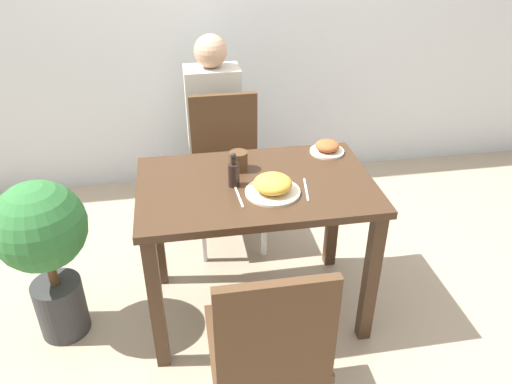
{
  "coord_description": "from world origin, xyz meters",
  "views": [
    {
      "loc": [
        -0.33,
        -1.93,
        1.89
      ],
      "look_at": [
        0.0,
        0.0,
        0.71
      ],
      "focal_mm": 35.0,
      "sensor_mm": 36.0,
      "label": 1
    }
  ],
  "objects_px": {
    "food_plate": "(273,186)",
    "side_plate": "(327,148)",
    "chair_near": "(269,345)",
    "drink_cup": "(239,161)",
    "potted_plant_left": "(44,243)",
    "person_figure": "(214,127)",
    "chair_far": "(227,163)",
    "sauce_bottle": "(234,173)"
  },
  "relations": [
    {
      "from": "side_plate",
      "to": "person_figure",
      "type": "distance_m",
      "value": 0.98
    },
    {
      "from": "food_plate",
      "to": "potted_plant_left",
      "type": "height_order",
      "value": "food_plate"
    },
    {
      "from": "food_plate",
      "to": "side_plate",
      "type": "distance_m",
      "value": 0.49
    },
    {
      "from": "drink_cup",
      "to": "sauce_bottle",
      "type": "relative_size",
      "value": 0.57
    },
    {
      "from": "side_plate",
      "to": "drink_cup",
      "type": "bearing_deg",
      "value": -167.45
    },
    {
      "from": "chair_far",
      "to": "side_plate",
      "type": "xyz_separation_m",
      "value": [
        0.46,
        -0.45,
        0.28
      ]
    },
    {
      "from": "chair_near",
      "to": "person_figure",
      "type": "distance_m",
      "value": 1.77
    },
    {
      "from": "sauce_bottle",
      "to": "person_figure",
      "type": "xyz_separation_m",
      "value": [
        0.01,
        1.07,
        -0.24
      ]
    },
    {
      "from": "potted_plant_left",
      "to": "food_plate",
      "type": "bearing_deg",
      "value": -5.64
    },
    {
      "from": "chair_near",
      "to": "drink_cup",
      "type": "distance_m",
      "value": 0.9
    },
    {
      "from": "chair_near",
      "to": "sauce_bottle",
      "type": "distance_m",
      "value": 0.77
    },
    {
      "from": "potted_plant_left",
      "to": "person_figure",
      "type": "height_order",
      "value": "person_figure"
    },
    {
      "from": "person_figure",
      "to": "side_plate",
      "type": "bearing_deg",
      "value": -58.63
    },
    {
      "from": "potted_plant_left",
      "to": "person_figure",
      "type": "relative_size",
      "value": 0.71
    },
    {
      "from": "drink_cup",
      "to": "potted_plant_left",
      "type": "xyz_separation_m",
      "value": [
        -0.9,
        -0.14,
        -0.27
      ]
    },
    {
      "from": "side_plate",
      "to": "chair_near",
      "type": "bearing_deg",
      "value": -116.71
    },
    {
      "from": "side_plate",
      "to": "person_figure",
      "type": "xyz_separation_m",
      "value": [
        -0.5,
        0.82,
        -0.2
      ]
    },
    {
      "from": "chair_far",
      "to": "food_plate",
      "type": "xyz_separation_m",
      "value": [
        0.11,
        -0.79,
        0.29
      ]
    },
    {
      "from": "food_plate",
      "to": "person_figure",
      "type": "distance_m",
      "value": 1.19
    },
    {
      "from": "food_plate",
      "to": "drink_cup",
      "type": "relative_size",
      "value": 2.63
    },
    {
      "from": "chair_near",
      "to": "sauce_bottle",
      "type": "bearing_deg",
      "value": -87.88
    },
    {
      "from": "food_plate",
      "to": "person_figure",
      "type": "relative_size",
      "value": 0.21
    },
    {
      "from": "drink_cup",
      "to": "side_plate",
      "type": "bearing_deg",
      "value": 12.55
    },
    {
      "from": "chair_far",
      "to": "sauce_bottle",
      "type": "xyz_separation_m",
      "value": [
        -0.04,
        -0.69,
        0.32
      ]
    },
    {
      "from": "person_figure",
      "to": "drink_cup",
      "type": "bearing_deg",
      "value": -87.82
    },
    {
      "from": "chair_near",
      "to": "drink_cup",
      "type": "bearing_deg",
      "value": -91.02
    },
    {
      "from": "drink_cup",
      "to": "sauce_bottle",
      "type": "distance_m",
      "value": 0.15
    },
    {
      "from": "chair_far",
      "to": "person_figure",
      "type": "relative_size",
      "value": 0.76
    },
    {
      "from": "side_plate",
      "to": "person_figure",
      "type": "relative_size",
      "value": 0.15
    },
    {
      "from": "food_plate",
      "to": "drink_cup",
      "type": "bearing_deg",
      "value": 116.1
    },
    {
      "from": "chair_far",
      "to": "drink_cup",
      "type": "height_order",
      "value": "chair_far"
    },
    {
      "from": "person_figure",
      "to": "food_plate",
      "type": "bearing_deg",
      "value": -82.55
    },
    {
      "from": "potted_plant_left",
      "to": "drink_cup",
      "type": "bearing_deg",
      "value": 8.62
    },
    {
      "from": "chair_near",
      "to": "sauce_bottle",
      "type": "height_order",
      "value": "sauce_bottle"
    },
    {
      "from": "chair_far",
      "to": "side_plate",
      "type": "relative_size",
      "value": 5.17
    },
    {
      "from": "chair_far",
      "to": "person_figure",
      "type": "bearing_deg",
      "value": 95.71
    },
    {
      "from": "chair_far",
      "to": "side_plate",
      "type": "bearing_deg",
      "value": -44.0
    },
    {
      "from": "chair_near",
      "to": "side_plate",
      "type": "relative_size",
      "value": 5.17
    },
    {
      "from": "chair_near",
      "to": "drink_cup",
      "type": "height_order",
      "value": "chair_near"
    },
    {
      "from": "potted_plant_left",
      "to": "person_figure",
      "type": "bearing_deg",
      "value": 50.63
    },
    {
      "from": "chair_far",
      "to": "potted_plant_left",
      "type": "bearing_deg",
      "value": -142.86
    },
    {
      "from": "side_plate",
      "to": "potted_plant_left",
      "type": "distance_m",
      "value": 1.41
    }
  ]
}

